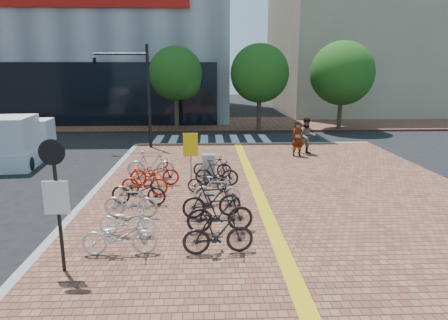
{
  "coord_description": "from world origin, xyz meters",
  "views": [
    {
      "loc": [
        0.17,
        -11.58,
        4.56
      ],
      "look_at": [
        0.79,
        2.53,
        1.3
      ],
      "focal_mm": 32.0,
      "sensor_mm": 36.0,
      "label": 1
    }
  ],
  "objects_px": {
    "bike_3": "(138,191)",
    "pedestrian_b": "(307,136)",
    "bike_1": "(127,221)",
    "utility_box": "(209,168)",
    "bike_7": "(218,233)",
    "box_truck": "(20,141)",
    "bike_12": "(217,173)",
    "bike_8": "(220,213)",
    "bike_0": "(119,236)",
    "bike_4": "(145,182)",
    "notice_sign": "(56,190)",
    "bike_6": "(151,165)",
    "bike_9": "(212,200)",
    "yellow_sign": "(191,149)",
    "bike_13": "(212,166)",
    "pedestrian_a": "(298,139)",
    "bike_10": "(217,190)",
    "bike_2": "(131,202)",
    "traffic_light_pole": "(124,77)",
    "bike_11": "(210,181)",
    "bike_5": "(154,173)"
  },
  "relations": [
    {
      "from": "bike_3",
      "to": "pedestrian_b",
      "type": "distance_m",
      "value": 10.77
    },
    {
      "from": "bike_1",
      "to": "utility_box",
      "type": "distance_m",
      "value": 5.72
    },
    {
      "from": "bike_1",
      "to": "bike_7",
      "type": "bearing_deg",
      "value": -104.98
    },
    {
      "from": "bike_1",
      "to": "box_truck",
      "type": "relative_size",
      "value": 0.37
    },
    {
      "from": "bike_7",
      "to": "bike_12",
      "type": "height_order",
      "value": "bike_7"
    },
    {
      "from": "bike_8",
      "to": "bike_3",
      "type": "bearing_deg",
      "value": 42.0
    },
    {
      "from": "bike_0",
      "to": "bike_4",
      "type": "distance_m",
      "value": 4.61
    },
    {
      "from": "notice_sign",
      "to": "bike_6",
      "type": "bearing_deg",
      "value": 83.04
    },
    {
      "from": "bike_12",
      "to": "utility_box",
      "type": "bearing_deg",
      "value": 31.8
    },
    {
      "from": "bike_0",
      "to": "bike_9",
      "type": "distance_m",
      "value": 3.26
    },
    {
      "from": "bike_6",
      "to": "yellow_sign",
      "type": "xyz_separation_m",
      "value": [
        1.67,
        -1.04,
        0.83
      ]
    },
    {
      "from": "bike_0",
      "to": "bike_6",
      "type": "xyz_separation_m",
      "value": [
        -0.16,
        6.8,
        0.11
      ]
    },
    {
      "from": "bike_7",
      "to": "yellow_sign",
      "type": "distance_m",
      "value": 5.96
    },
    {
      "from": "yellow_sign",
      "to": "bike_13",
      "type": "bearing_deg",
      "value": 52.52
    },
    {
      "from": "bike_8",
      "to": "pedestrian_a",
      "type": "relative_size",
      "value": 1.03
    },
    {
      "from": "bike_10",
      "to": "notice_sign",
      "type": "bearing_deg",
      "value": 148.71
    },
    {
      "from": "yellow_sign",
      "to": "pedestrian_a",
      "type": "bearing_deg",
      "value": 43.89
    },
    {
      "from": "yellow_sign",
      "to": "notice_sign",
      "type": "distance_m",
      "value": 7.07
    },
    {
      "from": "bike_2",
      "to": "bike_9",
      "type": "xyz_separation_m",
      "value": [
        2.44,
        -0.12,
        0.05
      ]
    },
    {
      "from": "bike_1",
      "to": "bike_13",
      "type": "xyz_separation_m",
      "value": [
        2.37,
        5.75,
        0.06
      ]
    },
    {
      "from": "bike_4",
      "to": "bike_6",
      "type": "relative_size",
      "value": 0.86
    },
    {
      "from": "bike_4",
      "to": "utility_box",
      "type": "relative_size",
      "value": 1.51
    },
    {
      "from": "traffic_light_pole",
      "to": "bike_11",
      "type": "bearing_deg",
      "value": -62.0
    },
    {
      "from": "bike_2",
      "to": "utility_box",
      "type": "bearing_deg",
      "value": -26.1
    },
    {
      "from": "bike_7",
      "to": "bike_2",
      "type": "bearing_deg",
      "value": 39.29
    },
    {
      "from": "bike_9",
      "to": "bike_12",
      "type": "xyz_separation_m",
      "value": [
        0.23,
        3.37,
        -0.04
      ]
    },
    {
      "from": "bike_6",
      "to": "traffic_light_pole",
      "type": "bearing_deg",
      "value": 20.96
    },
    {
      "from": "pedestrian_b",
      "to": "utility_box",
      "type": "xyz_separation_m",
      "value": [
        -5.16,
        -4.98,
        -0.4
      ]
    },
    {
      "from": "bike_7",
      "to": "notice_sign",
      "type": "relative_size",
      "value": 0.58
    },
    {
      "from": "bike_5",
      "to": "pedestrian_b",
      "type": "relative_size",
      "value": 0.99
    },
    {
      "from": "utility_box",
      "to": "notice_sign",
      "type": "bearing_deg",
      "value": -114.71
    },
    {
      "from": "bike_4",
      "to": "box_truck",
      "type": "relative_size",
      "value": 0.39
    },
    {
      "from": "bike_0",
      "to": "bike_1",
      "type": "xyz_separation_m",
      "value": [
        -0.03,
        1.1,
        -0.05
      ]
    },
    {
      "from": "bike_4",
      "to": "bike_12",
      "type": "xyz_separation_m",
      "value": [
        2.58,
        1.1,
        0.0
      ]
    },
    {
      "from": "bike_5",
      "to": "bike_13",
      "type": "relative_size",
      "value": 1.17
    },
    {
      "from": "bike_5",
      "to": "pedestrian_a",
      "type": "relative_size",
      "value": 1.05
    },
    {
      "from": "bike_5",
      "to": "bike_7",
      "type": "relative_size",
      "value": 1.08
    },
    {
      "from": "bike_11",
      "to": "bike_9",
      "type": "bearing_deg",
      "value": -177.43
    },
    {
      "from": "bike_3",
      "to": "box_truck",
      "type": "distance_m",
      "value": 9.41
    },
    {
      "from": "bike_5",
      "to": "utility_box",
      "type": "height_order",
      "value": "utility_box"
    },
    {
      "from": "bike_1",
      "to": "bike_8",
      "type": "xyz_separation_m",
      "value": [
        2.49,
        0.16,
        0.13
      ]
    },
    {
      "from": "bike_6",
      "to": "pedestrian_b",
      "type": "height_order",
      "value": "pedestrian_b"
    },
    {
      "from": "bike_10",
      "to": "bike_11",
      "type": "relative_size",
      "value": 0.99
    },
    {
      "from": "bike_4",
      "to": "bike_10",
      "type": "bearing_deg",
      "value": -107.68
    },
    {
      "from": "bike_3",
      "to": "bike_4",
      "type": "relative_size",
      "value": 1.11
    },
    {
      "from": "notice_sign",
      "to": "bike_1",
      "type": "bearing_deg",
      "value": 60.64
    },
    {
      "from": "traffic_light_pole",
      "to": "box_truck",
      "type": "bearing_deg",
      "value": -143.93
    },
    {
      "from": "bike_4",
      "to": "box_truck",
      "type": "xyz_separation_m",
      "value": [
        -6.74,
        5.62,
        0.47
      ]
    },
    {
      "from": "bike_5",
      "to": "bike_12",
      "type": "xyz_separation_m",
      "value": [
        2.39,
        -0.14,
        0.01
      ]
    },
    {
      "from": "bike_0",
      "to": "bike_2",
      "type": "bearing_deg",
      "value": 2.17
    }
  ]
}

